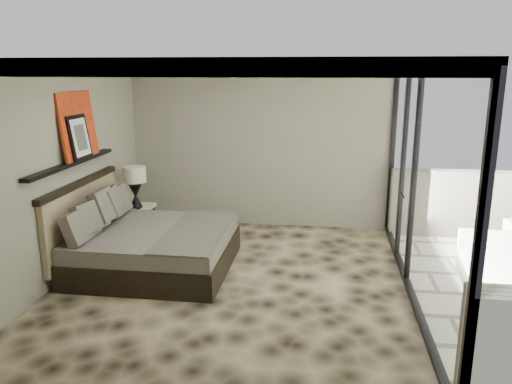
# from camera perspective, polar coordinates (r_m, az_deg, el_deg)

# --- Properties ---
(floor) EXTENTS (5.00, 5.00, 0.00)m
(floor) POSITION_cam_1_polar(r_m,az_deg,el_deg) (6.69, -2.55, -10.07)
(floor) COLOR black
(floor) RESTS_ON ground
(ceiling) EXTENTS (4.50, 5.00, 0.02)m
(ceiling) POSITION_cam_1_polar(r_m,az_deg,el_deg) (6.12, -2.83, 14.56)
(ceiling) COLOR silver
(ceiling) RESTS_ON back_wall
(back_wall) EXTENTS (4.50, 0.02, 2.80)m
(back_wall) POSITION_cam_1_polar(r_m,az_deg,el_deg) (8.68, 0.36, 5.17)
(back_wall) COLOR gray
(back_wall) RESTS_ON floor
(left_wall) EXTENTS (0.02, 5.00, 2.80)m
(left_wall) POSITION_cam_1_polar(r_m,az_deg,el_deg) (7.02, -20.97, 2.15)
(left_wall) COLOR gray
(left_wall) RESTS_ON floor
(glass_wall) EXTENTS (0.08, 5.00, 2.80)m
(glass_wall) POSITION_cam_1_polar(r_m,az_deg,el_deg) (6.25, 18.04, 1.03)
(glass_wall) COLOR white
(glass_wall) RESTS_ON floor
(picture_ledge) EXTENTS (0.12, 2.20, 0.05)m
(picture_ledge) POSITION_cam_1_polar(r_m,az_deg,el_deg) (7.06, -20.23, 3.10)
(picture_ledge) COLOR black
(picture_ledge) RESTS_ON left_wall
(bed) EXTENTS (2.11, 2.04, 1.17)m
(bed) POSITION_cam_1_polar(r_m,az_deg,el_deg) (7.14, -12.25, -5.86)
(bed) COLOR black
(bed) RESTS_ON floor
(nightstand) EXTENTS (0.66, 0.66, 0.55)m
(nightstand) POSITION_cam_1_polar(r_m,az_deg,el_deg) (8.52, -13.62, -3.15)
(nightstand) COLOR black
(nightstand) RESTS_ON floor
(table_lamp) EXTENTS (0.37, 0.37, 0.67)m
(table_lamp) POSITION_cam_1_polar(r_m,az_deg,el_deg) (8.28, -13.69, 1.18)
(table_lamp) COLOR black
(table_lamp) RESTS_ON nightstand
(abstract_canvas) EXTENTS (0.13, 0.90, 0.90)m
(abstract_canvas) POSITION_cam_1_polar(r_m,az_deg,el_deg) (7.23, -19.70, 7.20)
(abstract_canvas) COLOR #B82A0F
(abstract_canvas) RESTS_ON picture_ledge
(framed_print) EXTENTS (0.11, 0.50, 0.60)m
(framed_print) POSITION_cam_1_polar(r_m,az_deg,el_deg) (7.13, -19.56, 5.91)
(framed_print) COLOR black
(framed_print) RESTS_ON picture_ledge
(lounger) EXTENTS (0.86, 1.54, 0.58)m
(lounger) POSITION_cam_1_polar(r_m,az_deg,el_deg) (7.04, 25.69, -8.70)
(lounger) COLOR silver
(lounger) RESTS_ON terrace_slab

